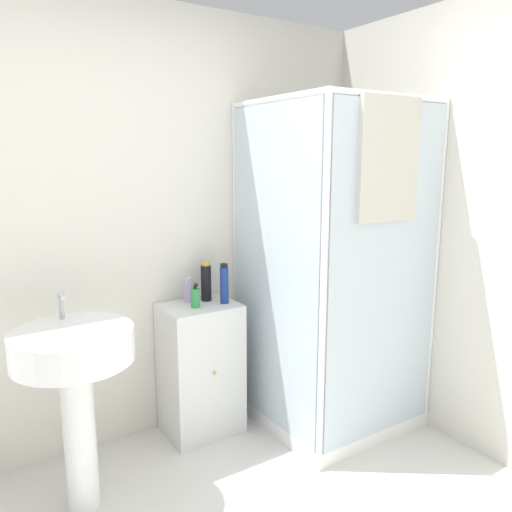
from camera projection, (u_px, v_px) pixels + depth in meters
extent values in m
cube|color=silver|center=(109.00, 231.00, 2.77)|extent=(6.40, 0.06, 2.50)
cube|color=white|center=(327.00, 407.00, 3.27)|extent=(0.89, 0.89, 0.09)
cylinder|color=white|center=(337.00, 249.00, 3.66)|extent=(0.04, 0.04, 1.98)
cylinder|color=white|center=(236.00, 263.00, 3.21)|extent=(0.04, 0.04, 1.98)
cylinder|color=white|center=(434.00, 272.00, 2.96)|extent=(0.04, 0.04, 1.98)
cylinder|color=white|center=(323.00, 292.00, 2.50)|extent=(0.04, 0.04, 1.98)
cylinder|color=white|center=(393.00, 96.00, 2.54)|extent=(0.86, 0.04, 0.04)
cylinder|color=white|center=(292.00, 110.00, 3.25)|extent=(0.86, 0.04, 0.04)
cylinder|color=white|center=(276.00, 99.00, 2.66)|extent=(0.04, 0.86, 0.04)
cylinder|color=white|center=(388.00, 108.00, 3.12)|extent=(0.04, 0.86, 0.04)
cube|color=silver|center=(385.00, 277.00, 2.71)|extent=(0.82, 0.01, 1.85)
cube|color=silver|center=(273.00, 271.00, 2.84)|extent=(0.01, 0.82, 1.85)
cylinder|color=#B7BABF|center=(320.00, 275.00, 3.53)|extent=(0.02, 0.02, 1.48)
cylinder|color=#B7BABF|center=(328.00, 167.00, 3.35)|extent=(0.07, 0.07, 0.04)
cube|color=beige|center=(389.00, 160.00, 2.55)|extent=(0.42, 0.03, 0.64)
cube|color=silver|center=(201.00, 369.00, 3.00)|extent=(0.44, 0.34, 0.80)
sphere|color=gold|center=(215.00, 373.00, 2.85)|extent=(0.02, 0.02, 0.02)
cylinder|color=white|center=(80.00, 435.00, 2.35)|extent=(0.15, 0.15, 0.74)
cylinder|color=white|center=(73.00, 346.00, 2.26)|extent=(0.55, 0.55, 0.15)
cylinder|color=#B7BABF|center=(61.00, 306.00, 2.39)|extent=(0.02, 0.02, 0.13)
cube|color=#B7BABF|center=(62.00, 296.00, 2.35)|extent=(0.02, 0.07, 0.02)
cylinder|color=green|center=(195.00, 298.00, 2.87)|extent=(0.05, 0.05, 0.11)
cylinder|color=black|center=(195.00, 287.00, 2.85)|extent=(0.02, 0.02, 0.02)
cube|color=black|center=(196.00, 285.00, 2.84)|extent=(0.01, 0.03, 0.01)
cylinder|color=black|center=(206.00, 283.00, 3.00)|extent=(0.06, 0.06, 0.22)
cylinder|color=gold|center=(206.00, 264.00, 2.97)|extent=(0.05, 0.05, 0.02)
cylinder|color=navy|center=(224.00, 285.00, 2.94)|extent=(0.05, 0.05, 0.22)
cylinder|color=black|center=(224.00, 266.00, 2.92)|extent=(0.04, 0.04, 0.02)
cylinder|color=#B299C6|center=(188.00, 292.00, 2.97)|extent=(0.05, 0.05, 0.12)
cylinder|color=silver|center=(188.00, 280.00, 2.96)|extent=(0.02, 0.02, 0.02)
cube|color=silver|center=(189.00, 278.00, 2.94)|extent=(0.01, 0.03, 0.01)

